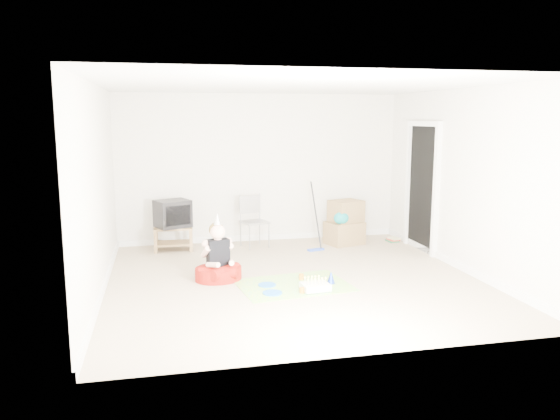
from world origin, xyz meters
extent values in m
plane|color=tan|center=(0.00, 0.00, 0.00)|extent=(5.00, 5.00, 0.00)
cube|color=black|center=(2.48, 1.20, 1.02)|extent=(0.02, 0.90, 2.05)
cube|color=olive|center=(-1.56, 2.05, 0.38)|extent=(0.64, 0.41, 0.03)
cube|color=olive|center=(-1.56, 2.05, 0.12)|extent=(0.64, 0.41, 0.03)
cube|color=olive|center=(-1.85, 1.89, 0.20)|extent=(0.05, 0.05, 0.39)
cube|color=olive|center=(-1.28, 1.87, 0.20)|extent=(0.05, 0.05, 0.39)
cube|color=olive|center=(-1.84, 2.22, 0.20)|extent=(0.05, 0.05, 0.39)
cube|color=olive|center=(-1.27, 2.20, 0.20)|extent=(0.05, 0.05, 0.39)
cube|color=black|center=(-1.56, 2.05, 0.62)|extent=(0.65, 0.60, 0.45)
cube|color=#949499|center=(-0.20, 1.98, 0.43)|extent=(0.50, 0.49, 0.03)
cylinder|color=#949499|center=(-0.37, 1.93, 0.45)|extent=(0.02, 0.02, 0.90)
cylinder|color=#949499|center=(-0.02, 2.03, 0.45)|extent=(0.02, 0.02, 0.90)
cube|color=olive|center=(1.37, 1.87, 0.20)|extent=(0.71, 0.61, 0.39)
cube|color=olive|center=(1.41, 1.92, 0.58)|extent=(0.63, 0.57, 0.37)
ellipsoid|color=#0B7E81|center=(1.25, 1.69, 0.50)|extent=(0.26, 0.18, 0.21)
cube|color=blue|center=(0.75, 1.51, 0.01)|extent=(0.30, 0.17, 0.03)
cylinder|color=black|center=(0.75, 1.51, 0.57)|extent=(0.12, 0.37, 1.10)
cube|color=#256F41|center=(2.29, 1.87, 0.01)|extent=(0.19, 0.24, 0.03)
cube|color=#BC3728|center=(2.29, 1.87, 0.04)|extent=(0.20, 0.24, 0.02)
cube|color=beige|center=(2.29, 1.87, 0.06)|extent=(0.20, 0.24, 0.03)
cylinder|color=maroon|center=(-1.00, 0.20, 0.09)|extent=(0.78, 0.78, 0.18)
cube|color=black|center=(-1.00, 0.20, 0.37)|extent=(0.32, 0.23, 0.39)
sphere|color=#FFC0AA|center=(-1.00, 0.20, 0.67)|extent=(0.25, 0.25, 0.20)
cone|color=white|center=(-1.00, 0.20, 0.85)|extent=(0.11, 0.11, 0.16)
cube|color=#E32F76|center=(-0.06, -0.27, 0.00)|extent=(1.55, 1.21, 0.01)
cube|color=white|center=(0.15, -0.55, 0.05)|extent=(0.37, 0.31, 0.09)
cube|color=#3FB167|center=(0.15, -0.55, 0.01)|extent=(0.37, 0.31, 0.01)
cylinder|color=beige|center=(0.04, -0.62, 0.13)|extent=(0.01, 0.01, 0.07)
cylinder|color=beige|center=(0.09, -0.62, 0.13)|extent=(0.01, 0.01, 0.07)
cylinder|color=beige|center=(0.13, -0.61, 0.13)|extent=(0.01, 0.01, 0.07)
cylinder|color=beige|center=(0.18, -0.61, 0.13)|extent=(0.01, 0.01, 0.07)
cylinder|color=beige|center=(0.23, -0.60, 0.13)|extent=(0.01, 0.01, 0.07)
cylinder|color=beige|center=(0.28, -0.60, 0.13)|extent=(0.01, 0.01, 0.07)
cylinder|color=beige|center=(0.03, -0.51, 0.13)|extent=(0.01, 0.01, 0.07)
cylinder|color=beige|center=(0.07, -0.51, 0.13)|extent=(0.01, 0.01, 0.07)
cylinder|color=beige|center=(0.12, -0.50, 0.13)|extent=(0.01, 0.01, 0.07)
cylinder|color=beige|center=(0.17, -0.50, 0.13)|extent=(0.01, 0.01, 0.07)
cylinder|color=beige|center=(0.22, -0.49, 0.13)|extent=(0.01, 0.01, 0.07)
cylinder|color=blue|center=(-0.41, -0.21, 0.01)|extent=(0.26, 0.26, 0.01)
cylinder|color=blue|center=(-0.41, -0.55, 0.01)|extent=(0.30, 0.30, 0.01)
cylinder|color=orange|center=(0.10, -0.06, 0.05)|extent=(0.09, 0.09, 0.08)
cylinder|color=orange|center=(-0.04, -0.62, 0.04)|extent=(0.08, 0.08, 0.07)
cone|color=#1733A5|center=(0.44, -0.30, 0.09)|extent=(0.14, 0.14, 0.16)
camera|label=1|loc=(-1.72, -7.00, 2.18)|focal=35.00mm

